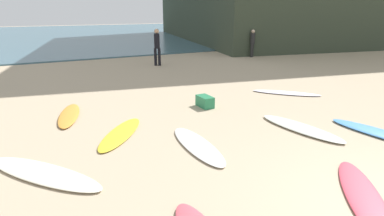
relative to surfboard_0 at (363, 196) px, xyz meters
The scene contains 12 objects.
ocean_water 35.85m from the surfboard_0, 89.49° to the left, with size 120.00×40.00×0.08m, color #426675.
surfboard_0 is the anchor object (origin of this frame).
surfboard_1 5.26m from the surfboard_0, 145.25° to the left, with size 0.59×2.57×0.07m, color #EFE7CC.
surfboard_2 6.13m from the surfboard_0, 57.06° to the left, with size 0.49×2.24×0.06m, color white.
surfboard_3 3.00m from the surfboard_0, 27.54° to the left, with size 0.57×2.37×0.08m, color #559DE5.
surfboard_4 3.11m from the surfboard_0, 116.27° to the left, with size 0.57×2.13×0.07m, color white.
surfboard_5 4.94m from the surfboard_0, 122.32° to the left, with size 0.56×2.07×0.06m, color yellow.
surfboard_6 7.02m from the surfboard_0, 120.33° to the left, with size 0.50×2.07×0.08m, color gold.
surfboard_7 2.82m from the surfboard_0, 62.93° to the left, with size 0.60×2.24×0.09m, color silver.
beachgoer_mid 14.67m from the surfboard_0, 58.83° to the left, with size 0.39×0.39×1.62m.
beachgoer_far 12.49m from the surfboard_0, 83.35° to the left, with size 0.38×0.38×1.83m.
beach_cooler 5.14m from the surfboard_0, 88.55° to the left, with size 0.58×0.33×0.33m, color #287F51.
Camera 1 is at (-4.50, -1.39, 2.75)m, focal length 28.77 mm.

